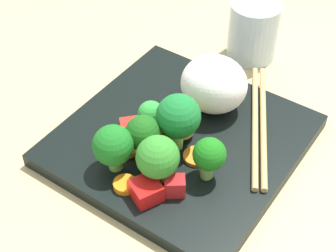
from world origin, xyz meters
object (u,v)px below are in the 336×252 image
at_px(rice_mound, 213,84).
at_px(broccoli_floret_3, 158,158).
at_px(square_plate, 181,140).
at_px(drinking_glass, 253,30).
at_px(carrot_slice_0, 196,156).
at_px(chopstick_pair, 259,123).

bearing_deg(rice_mound, broccoli_floret_3, 10.14).
distance_m(square_plate, drinking_glass, 0.23).
relative_size(carrot_slice_0, drinking_glass, 0.36).
relative_size(broccoli_floret_3, drinking_glass, 0.75).
height_order(square_plate, chopstick_pair, chopstick_pair).
height_order(square_plate, drinking_glass, drinking_glass).
height_order(square_plate, carrot_slice_0, carrot_slice_0).
bearing_deg(square_plate, carrot_slice_0, 62.19).
relative_size(square_plate, rice_mound, 3.19).
relative_size(square_plate, carrot_slice_0, 8.73).
distance_m(broccoli_floret_3, drinking_glass, 0.30).
bearing_deg(drinking_glass, carrot_slice_0, 16.16).
xyz_separation_m(broccoli_floret_3, drinking_glass, (-0.30, -0.06, -0.01)).
bearing_deg(drinking_glass, square_plate, 8.23).
xyz_separation_m(rice_mound, carrot_slice_0, (0.09, 0.04, -0.03)).
relative_size(square_plate, broccoli_floret_3, 4.18).
bearing_deg(chopstick_pair, square_plate, 106.53).
xyz_separation_m(square_plate, carrot_slice_0, (0.02, 0.04, 0.01)).
height_order(carrot_slice_0, chopstick_pair, chopstick_pair).
distance_m(square_plate, rice_mound, 0.08).
xyz_separation_m(rice_mound, drinking_glass, (-0.15, -0.03, -0.01)).
height_order(broccoli_floret_3, drinking_glass, drinking_glass).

